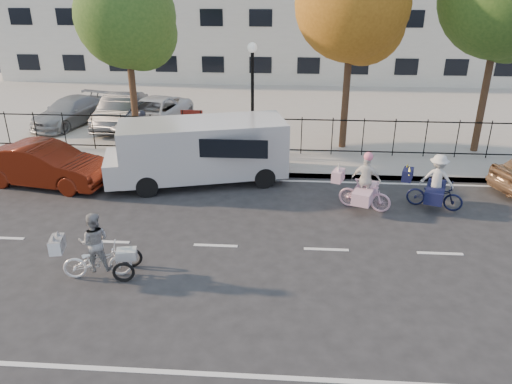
# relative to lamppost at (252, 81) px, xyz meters

# --- Properties ---
(ground) EXTENTS (120.00, 120.00, 0.00)m
(ground) POSITION_rel_lamppost_xyz_m (-0.50, -6.80, -3.11)
(ground) COLOR #333334
(road_markings) EXTENTS (60.00, 9.52, 0.01)m
(road_markings) POSITION_rel_lamppost_xyz_m (-0.50, -6.80, -3.11)
(road_markings) COLOR silver
(road_markings) RESTS_ON ground
(curb) EXTENTS (60.00, 0.10, 0.15)m
(curb) POSITION_rel_lamppost_xyz_m (-0.50, -1.75, -3.04)
(curb) COLOR #A8A399
(curb) RESTS_ON ground
(sidewalk) EXTENTS (60.00, 2.20, 0.15)m
(sidewalk) POSITION_rel_lamppost_xyz_m (-0.50, -0.70, -3.04)
(sidewalk) COLOR #A8A399
(sidewalk) RESTS_ON ground
(parking_lot) EXTENTS (60.00, 15.60, 0.15)m
(parking_lot) POSITION_rel_lamppost_xyz_m (-0.50, 8.20, -3.04)
(parking_lot) COLOR #A8A399
(parking_lot) RESTS_ON ground
(iron_fence) EXTENTS (58.00, 0.06, 1.50)m
(iron_fence) POSITION_rel_lamppost_xyz_m (-0.50, 0.40, -2.21)
(iron_fence) COLOR black
(iron_fence) RESTS_ON sidewalk
(building) EXTENTS (34.00, 10.00, 6.00)m
(building) POSITION_rel_lamppost_xyz_m (-0.50, 18.20, -0.11)
(building) COLOR silver
(building) RESTS_ON ground
(lamppost) EXTENTS (0.36, 0.36, 4.33)m
(lamppost) POSITION_rel_lamppost_xyz_m (0.00, 0.00, 0.00)
(lamppost) COLOR black
(lamppost) RESTS_ON sidewalk
(street_sign) EXTENTS (0.85, 0.06, 1.80)m
(street_sign) POSITION_rel_lamppost_xyz_m (-2.35, 0.00, -1.70)
(street_sign) COLOR black
(street_sign) RESTS_ON sidewalk
(zebra_trike) EXTENTS (2.00, 1.00, 1.71)m
(zebra_trike) POSITION_rel_lamppost_xyz_m (-3.14, -8.45, -2.45)
(zebra_trike) COLOR white
(zebra_trike) RESTS_ON ground
(unicorn_bike) EXTENTS (1.91, 1.39, 1.89)m
(unicorn_bike) POSITION_rel_lamppost_xyz_m (3.78, -4.21, -2.41)
(unicorn_bike) COLOR #F0B6D1
(unicorn_bike) RESTS_ON ground
(bull_bike) EXTENTS (1.96, 1.39, 1.77)m
(bull_bike) POSITION_rel_lamppost_xyz_m (5.98, -3.96, -2.40)
(bull_bike) COLOR #0F1434
(bull_bike) RESTS_ON ground
(white_van) EXTENTS (6.55, 3.45, 2.18)m
(white_van) POSITION_rel_lamppost_xyz_m (-1.65, -2.35, -1.91)
(white_van) COLOR silver
(white_van) RESTS_ON ground
(red_sedan) EXTENTS (4.68, 2.36, 1.47)m
(red_sedan) POSITION_rel_lamppost_xyz_m (-6.93, -3.00, -2.38)
(red_sedan) COLOR #551609
(red_sedan) RESTS_ON ground
(pedestrian) EXTENTS (0.66, 0.45, 1.78)m
(pedestrian) POSITION_rel_lamppost_xyz_m (-4.30, 0.00, -2.07)
(pedestrian) COLOR black
(pedestrian) RESTS_ON sidewalk
(lot_car_a) EXTENTS (2.89, 4.57, 1.23)m
(lot_car_a) POSITION_rel_lamppost_xyz_m (-8.92, 3.78, -2.34)
(lot_car_a) COLOR #94989B
(lot_car_a) RESTS_ON parking_lot
(lot_car_b) EXTENTS (3.26, 5.23, 1.35)m
(lot_car_b) POSITION_rel_lamppost_xyz_m (-4.87, 3.45, -2.29)
(lot_car_b) COLOR silver
(lot_car_b) RESTS_ON parking_lot
(lot_car_c) EXTENTS (1.56, 4.39, 1.44)m
(lot_car_c) POSITION_rel_lamppost_xyz_m (-6.45, 3.72, -2.24)
(lot_car_c) COLOR #505458
(lot_car_c) RESTS_ON parking_lot
(tree_west) EXTENTS (3.90, 3.90, 7.16)m
(tree_west) POSITION_rel_lamppost_xyz_m (-4.87, 1.46, 1.90)
(tree_west) COLOR #442D1D
(tree_west) RESTS_ON ground
(tree_mid) EXTENTS (4.29, 4.29, 7.87)m
(tree_mid) POSITION_rel_lamppost_xyz_m (3.77, 1.46, 2.40)
(tree_mid) COLOR #442D1D
(tree_mid) RESTS_ON ground
(tree_east) EXTENTS (4.51, 4.51, 8.28)m
(tree_east) POSITION_rel_lamppost_xyz_m (9.07, 1.33, 2.68)
(tree_east) COLOR #442D1D
(tree_east) RESTS_ON ground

